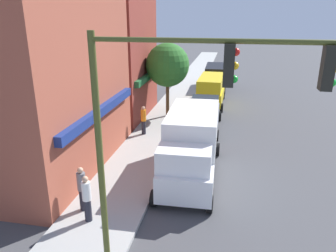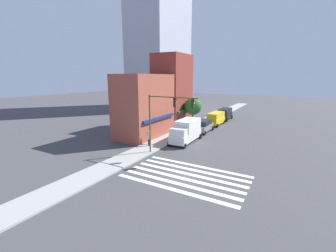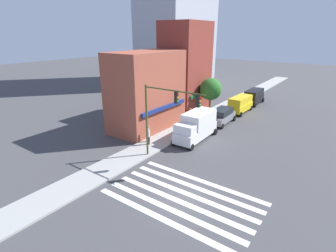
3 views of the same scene
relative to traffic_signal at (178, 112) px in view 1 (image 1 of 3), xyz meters
name	(u,v)px [view 1 (image 1 of 3)]	position (x,y,z in m)	size (l,w,h in m)	color
storefront_row	(83,46)	(10.36, 7.19, 0.45)	(16.67, 5.30, 12.63)	#9E4C38
traffic_signal	(178,112)	(0.00, 0.00, 0.00)	(0.32, 5.96, 6.86)	#474C1E
box_truck_white	(191,144)	(6.25, 0.40, -3.40)	(6.26, 2.42, 3.04)	white
suv_grey	(204,114)	(12.92, 0.40, -3.96)	(4.75, 2.12, 1.94)	slate
van_yellow	(211,89)	(19.17, 0.40, -3.71)	(5.05, 2.22, 2.34)	yellow
van_black	(215,76)	(25.24, 0.40, -3.71)	(5.05, 2.22, 2.34)	black
pedestrian_orange_vest	(144,120)	(10.87, 3.90, -3.92)	(0.32, 0.32, 1.77)	#23232D
pedestrian_white_shirt	(87,198)	(1.86, 3.53, -3.92)	(0.32, 0.32, 1.77)	#23232D
pedestrian_grey_coat	(82,188)	(2.47, 4.00, -3.92)	(0.32, 0.32, 1.77)	#23232D
street_tree	(168,65)	(14.90, 3.20, -1.18)	(3.02, 3.02, 5.18)	brown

